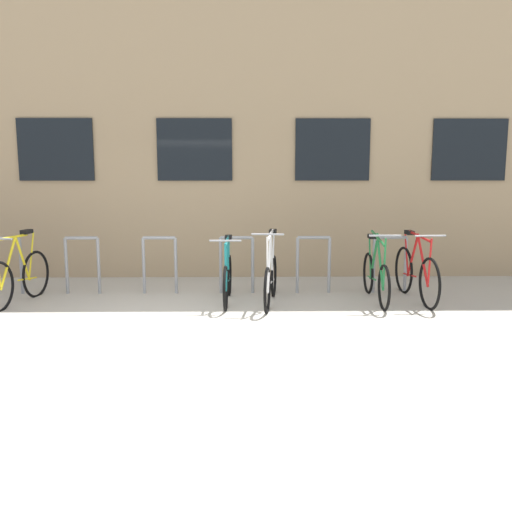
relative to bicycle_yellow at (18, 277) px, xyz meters
name	(u,v)px	position (x,y,z in m)	size (l,w,h in m)	color
ground_plane	(174,327)	(2.40, -1.27, -0.39)	(42.00, 42.00, 0.00)	#B2ADA0
storefront_building	(205,99)	(2.40, 4.45, 3.00)	(28.00, 5.08, 6.79)	tan
bike_rack	(198,259)	(2.55, 0.63, 0.14)	(6.55, 0.05, 0.90)	gray
bicycle_yellow	(18,277)	(0.00, 0.00, 0.00)	(0.46, 1.65, 1.06)	black
bicycle_red	(416,273)	(5.82, 0.13, 0.01)	(0.44, 1.79, 1.05)	black
bicycle_white	(271,278)	(3.65, -0.06, -0.02)	(0.44, 1.64, 1.10)	black
bicycle_teal	(227,278)	(3.02, 0.06, -0.03)	(0.44, 1.59, 0.99)	black
bicycle_green	(376,276)	(5.21, 0.10, -0.02)	(0.44, 1.72, 1.06)	black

